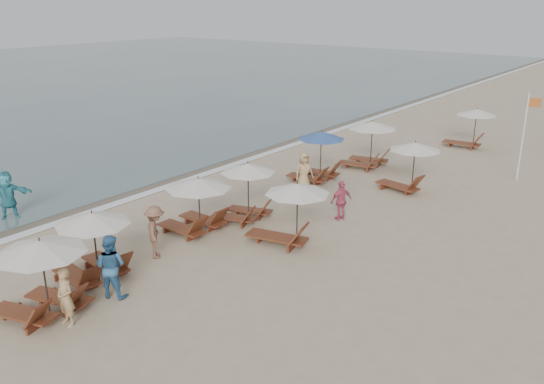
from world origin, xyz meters
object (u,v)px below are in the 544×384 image
Objects in this scene: beachgoer_mid_b at (155,232)px; waterline_walker at (7,195)px; lounger_station_4 at (317,156)px; inland_station_1 at (408,162)px; lounger_station_5 at (367,143)px; lounger_station_0 at (40,276)px; lounger_station_2 at (195,203)px; beachgoer_far_a at (341,201)px; lounger_station_3 at (244,191)px; flag_pole_near at (524,133)px; lounger_station_1 at (91,246)px; beachgoer_near at (65,297)px; inland_station_2 at (470,125)px; beachgoer_mid_a at (111,266)px; inland_station_0 at (287,210)px; beachgoer_far_b at (304,172)px.

beachgoer_mid_b is 7.26m from waterline_walker.
inland_station_1 is at bearing 16.04° from lounger_station_4.
inland_station_1 is (3.22, -2.28, 0.13)m from lounger_station_5.
lounger_station_2 is (-0.96, 6.63, -0.09)m from lounger_station_0.
lounger_station_2 is 1.71× the size of beachgoer_far_a.
lounger_station_3 is 0.58× the size of flag_pole_near.
lounger_station_4 is at bearing -110.42° from beachgoer_far_a.
lounger_station_1 reaches higher than beachgoer_near.
beachgoer_far_a is at bearing -28.77° from waterline_walker.
lounger_station_5 is at bearing 89.01° from lounger_station_3.
lounger_station_3 is 1.24× the size of waterline_walker.
inland_station_1 reaches higher than beachgoer_near.
lounger_station_2 is 18.61m from inland_station_2.
lounger_station_3 is 9.30m from lounger_station_5.
lounger_station_1 is 1.64× the size of beachgoer_far_a.
beachgoer_far_a is at bearing -96.14° from inland_station_1.
lounger_station_5 is 0.66× the size of flag_pole_near.
flag_pole_near reaches higher than beachgoer_mid_a.
beachgoer_mid_b is (-3.01, -20.61, -0.43)m from inland_station_2.
lounger_station_0 is at bearing -81.79° from lounger_station_2.
inland_station_2 is at bearing 69.28° from lounger_station_5.
lounger_station_3 is 0.82× the size of inland_station_0.
lounger_station_3 is 8.51m from beachgoer_near.
lounger_station_0 is 2.22m from lounger_station_1.
inland_station_1 reaches higher than lounger_station_1.
beachgoer_far_a is 0.82× the size of waterline_walker.
lounger_station_1 is 0.62× the size of flag_pole_near.
flag_pole_near is at bearing 67.90° from lounger_station_1.
inland_station_2 is 12.42m from beachgoer_far_b.
beachgoer_near is (1.61, -1.95, -0.30)m from lounger_station_1.
beachgoer_far_b is (-0.47, 12.87, -0.31)m from lounger_station_0.
beachgoer_mid_b is 7.28m from beachgoer_far_a.
lounger_station_3 reaches higher than beachgoer_far_a.
inland_station_1 is 1.42× the size of waterline_walker.
flag_pole_near is (7.05, 15.96, 1.40)m from beachgoer_mid_b.
beachgoer_far_b is at bearing -12.18° from waterline_walker.
beachgoer_near is at bearing -86.96° from lounger_station_5.
lounger_station_2 is at bearing -110.20° from lounger_station_3.
waterline_walker reaches higher than beachgoer_mid_b.
lounger_station_2 is 0.98× the size of inland_station_1.
beachgoer_near is 0.39× the size of flag_pole_near.
inland_station_0 is 1.61× the size of beachgoer_mid_b.
inland_station_0 is 4.45m from beachgoer_mid_b.
inland_station_1 reaches higher than beachgoer_mid_a.
beachgoer_mid_a is at bearing 101.23° from beachgoer_near.
lounger_station_1 is 0.94× the size of lounger_station_5.
beachgoer_near is 1.69m from beachgoer_mid_a.
lounger_station_0 is at bearing 135.93° from beachgoer_mid_b.
inland_station_2 is 1.78× the size of beachgoer_far_a.
lounger_station_3 is 0.93× the size of lounger_station_4.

